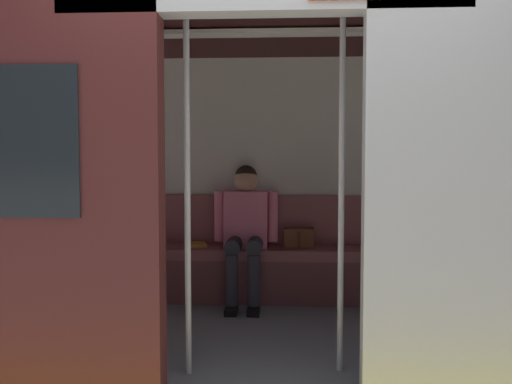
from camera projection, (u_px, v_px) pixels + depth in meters
name	position (u px, v px, depth m)	size (l,w,h in m)	color
train_car	(259.00, 123.00, 3.97)	(6.40, 2.60, 2.30)	silver
bench_seat	(273.00, 261.00, 4.98)	(3.25, 0.44, 0.48)	#935156
person_seated	(245.00, 224.00, 4.93)	(0.55, 0.67, 1.20)	pink
handbag	(299.00, 238.00, 5.02)	(0.26, 0.15, 0.17)	brown
book	(198.00, 244.00, 5.10)	(0.15, 0.22, 0.03)	gold
grab_pole_door	(187.00, 191.00, 3.27)	(0.04, 0.04, 2.16)	silver
grab_pole_far	(341.00, 190.00, 3.33)	(0.04, 0.04, 2.16)	silver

